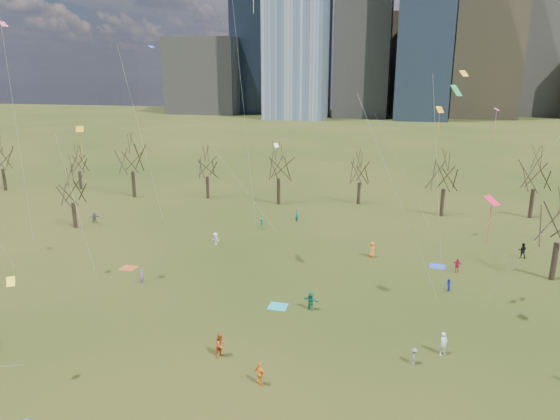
% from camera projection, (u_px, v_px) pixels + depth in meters
% --- Properties ---
extents(ground, '(500.00, 500.00, 0.00)m').
position_uv_depth(ground, '(243.00, 339.00, 37.97)').
color(ground, black).
rests_on(ground, ground).
extents(downtown_skyline, '(212.50, 78.00, 118.00)m').
position_uv_depth(downtown_skyline, '(378.00, 28.00, 225.58)').
color(downtown_skyline, slate).
rests_on(downtown_skyline, ground).
extents(bare_tree_row, '(113.04, 29.80, 9.50)m').
position_uv_depth(bare_tree_row, '(321.00, 170.00, 71.25)').
color(bare_tree_row, black).
rests_on(bare_tree_row, ground).
extents(blanket_teal, '(1.60, 1.50, 0.03)m').
position_uv_depth(blanket_teal, '(278.00, 306.00, 43.24)').
color(blanket_teal, teal).
rests_on(blanket_teal, ground).
extents(blanket_navy, '(1.60, 1.50, 0.03)m').
position_uv_depth(blanket_navy, '(437.00, 266.00, 52.23)').
color(blanket_navy, '#2745B6').
rests_on(blanket_navy, ground).
extents(blanket_crimson, '(1.60, 1.50, 0.03)m').
position_uv_depth(blanket_crimson, '(129.00, 268.00, 51.75)').
color(blanket_crimson, '#B04523').
rests_on(blanket_crimson, ground).
extents(person_1, '(0.75, 0.74, 1.74)m').
position_uv_depth(person_1, '(443.00, 344.00, 35.67)').
color(person_1, white).
rests_on(person_1, ground).
extents(person_2, '(1.03, 1.11, 1.82)m').
position_uv_depth(person_2, '(221.00, 345.00, 35.40)').
color(person_2, '#B84C1A').
rests_on(person_2, ground).
extents(person_3, '(0.46, 0.79, 1.20)m').
position_uv_depth(person_3, '(414.00, 356.00, 34.58)').
color(person_3, slate).
rests_on(person_3, ground).
extents(person_4, '(1.01, 0.81, 1.61)m').
position_uv_depth(person_4, '(260.00, 374.00, 32.19)').
color(person_4, orange).
rests_on(person_4, ground).
extents(person_5, '(1.60, 0.83, 1.65)m').
position_uv_depth(person_5, '(311.00, 301.00, 42.46)').
color(person_5, '#1A7558').
rests_on(person_5, ground).
extents(person_7, '(0.44, 0.58, 1.44)m').
position_uv_depth(person_7, '(141.00, 277.00, 47.75)').
color(person_7, '#8050A1').
rests_on(person_7, ground).
extents(person_8, '(0.58, 0.68, 1.23)m').
position_uv_depth(person_8, '(448.00, 285.00, 46.06)').
color(person_8, '#2A30B7').
rests_on(person_8, ground).
extents(person_9, '(1.10, 0.87, 1.50)m').
position_uv_depth(person_9, '(216.00, 239.00, 58.57)').
color(person_9, white).
rests_on(person_9, ground).
extents(person_10, '(0.91, 0.41, 1.54)m').
position_uv_depth(person_10, '(457.00, 265.00, 50.45)').
color(person_10, '#C31B3D').
rests_on(person_10, ground).
extents(person_11, '(1.47, 1.15, 1.56)m').
position_uv_depth(person_11, '(94.00, 217.00, 67.26)').
color(person_11, '#5D5E62').
rests_on(person_11, ground).
extents(person_12, '(0.78, 0.97, 1.73)m').
position_uv_depth(person_12, '(372.00, 250.00, 54.69)').
color(person_12, orange).
rests_on(person_12, ground).
extents(person_13, '(0.71, 0.72, 1.68)m').
position_uv_depth(person_13, '(297.00, 216.00, 67.67)').
color(person_13, '#16665A').
rests_on(person_13, ground).
extents(person_14, '(0.94, 0.79, 1.73)m').
position_uv_depth(person_14, '(522.00, 250.00, 54.41)').
color(person_14, black).
rests_on(person_14, ground).
extents(person_15, '(0.98, 1.15, 1.55)m').
position_uv_depth(person_15, '(261.00, 223.00, 64.51)').
color(person_15, '#19724C').
rests_on(person_15, ground).
extents(kites_airborne, '(67.16, 48.04, 28.17)m').
position_uv_depth(kites_airborne, '(329.00, 151.00, 47.23)').
color(kites_airborne, gold).
rests_on(kites_airborne, ground).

